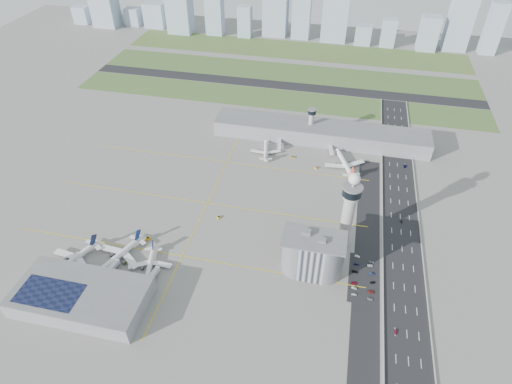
% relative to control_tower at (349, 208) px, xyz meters
% --- Properties ---
extents(ground, '(1000.00, 1000.00, 0.00)m').
position_rel_control_tower_xyz_m(ground, '(-72.00, -8.00, -35.04)').
color(ground, gray).
extents(grass_strip_0, '(480.00, 50.00, 0.08)m').
position_rel_control_tower_xyz_m(grass_strip_0, '(-92.00, 217.00, -35.00)').
color(grass_strip_0, '#405729').
rests_on(grass_strip_0, ground).
extents(grass_strip_1, '(480.00, 60.00, 0.08)m').
position_rel_control_tower_xyz_m(grass_strip_1, '(-92.00, 292.00, -35.00)').
color(grass_strip_1, '#3E5629').
rests_on(grass_strip_1, ground).
extents(grass_strip_2, '(480.00, 70.00, 0.08)m').
position_rel_control_tower_xyz_m(grass_strip_2, '(-92.00, 372.00, -35.00)').
color(grass_strip_2, '#425F2D').
rests_on(grass_strip_2, ground).
extents(runway, '(480.00, 22.00, 0.10)m').
position_rel_control_tower_xyz_m(runway, '(-92.00, 254.00, -34.98)').
color(runway, black).
rests_on(runway, ground).
extents(highway, '(28.00, 500.00, 0.10)m').
position_rel_control_tower_xyz_m(highway, '(43.00, -8.00, -34.99)').
color(highway, black).
rests_on(highway, ground).
extents(barrier_left, '(0.60, 500.00, 1.20)m').
position_rel_control_tower_xyz_m(barrier_left, '(29.00, -8.00, -34.44)').
color(barrier_left, '#9E9E99').
rests_on(barrier_left, ground).
extents(barrier_right, '(0.60, 500.00, 1.20)m').
position_rel_control_tower_xyz_m(barrier_right, '(57.00, -8.00, -34.44)').
color(barrier_right, '#9E9E99').
rests_on(barrier_right, ground).
extents(landside_road, '(18.00, 260.00, 0.08)m').
position_rel_control_tower_xyz_m(landside_road, '(18.00, -18.00, -35.00)').
color(landside_road, black).
rests_on(landside_road, ground).
extents(parking_lot, '(20.00, 44.00, 0.10)m').
position_rel_control_tower_xyz_m(parking_lot, '(16.00, -30.00, -34.99)').
color(parking_lot, black).
rests_on(parking_lot, ground).
extents(taxiway_line_h_0, '(260.00, 0.60, 0.01)m').
position_rel_control_tower_xyz_m(taxiway_line_h_0, '(-112.00, -38.00, -35.04)').
color(taxiway_line_h_0, yellow).
rests_on(taxiway_line_h_0, ground).
extents(taxiway_line_h_1, '(260.00, 0.60, 0.01)m').
position_rel_control_tower_xyz_m(taxiway_line_h_1, '(-112.00, 22.00, -35.04)').
color(taxiway_line_h_1, yellow).
rests_on(taxiway_line_h_1, ground).
extents(taxiway_line_h_2, '(260.00, 0.60, 0.01)m').
position_rel_control_tower_xyz_m(taxiway_line_h_2, '(-112.00, 82.00, -35.04)').
color(taxiway_line_h_2, yellow).
rests_on(taxiway_line_h_2, ground).
extents(taxiway_line_v, '(0.60, 260.00, 0.01)m').
position_rel_control_tower_xyz_m(taxiway_line_v, '(-112.00, 22.00, -35.04)').
color(taxiway_line_v, yellow).
rests_on(taxiway_line_v, ground).
extents(control_tower, '(14.00, 14.00, 64.50)m').
position_rel_control_tower_xyz_m(control_tower, '(0.00, 0.00, 0.00)').
color(control_tower, '#ADAAA5').
rests_on(control_tower, ground).
extents(secondary_tower, '(8.60, 8.60, 31.90)m').
position_rel_control_tower_xyz_m(secondary_tower, '(-42.00, 142.00, -16.24)').
color(secondary_tower, '#ADAAA5').
rests_on(secondary_tower, ground).
extents(admin_building, '(42.00, 24.00, 33.50)m').
position_rel_control_tower_xyz_m(admin_building, '(-20.01, -30.00, -19.74)').
color(admin_building, '#B2B2B7').
rests_on(admin_building, ground).
extents(terminal_pier, '(210.00, 32.00, 15.80)m').
position_rel_control_tower_xyz_m(terminal_pier, '(-32.00, 140.00, -27.14)').
color(terminal_pier, gray).
rests_on(terminal_pier, ground).
extents(near_terminal, '(84.00, 42.00, 13.00)m').
position_rel_control_tower_xyz_m(near_terminal, '(-160.07, -90.02, -28.62)').
color(near_terminal, gray).
rests_on(near_terminal, ground).
extents(airplane_near_a, '(52.26, 55.76, 12.45)m').
position_rel_control_tower_xyz_m(airplane_near_a, '(-184.57, -61.95, -28.82)').
color(airplane_near_a, white).
rests_on(airplane_near_a, ground).
extents(airplane_near_b, '(50.45, 54.20, 12.25)m').
position_rel_control_tower_xyz_m(airplane_near_b, '(-154.62, -50.20, -28.92)').
color(airplane_near_b, white).
rests_on(airplane_near_b, ground).
extents(airplane_near_c, '(38.49, 42.46, 10.12)m').
position_rel_control_tower_xyz_m(airplane_near_c, '(-129.84, -53.42, -29.98)').
color(airplane_near_c, white).
rests_on(airplane_near_c, ground).
extents(airplane_far_a, '(35.07, 39.18, 9.62)m').
position_rel_control_tower_xyz_m(airplane_far_a, '(-79.89, 105.21, -30.23)').
color(airplane_far_a, white).
rests_on(airplane_far_a, ground).
extents(airplane_far_b, '(51.96, 55.66, 12.51)m').
position_rel_control_tower_xyz_m(airplane_far_b, '(-5.11, 99.77, -28.79)').
color(airplane_far_b, white).
rests_on(airplane_far_b, ground).
extents(jet_bridge_near_0, '(5.39, 14.31, 5.70)m').
position_rel_control_tower_xyz_m(jet_bridge_near_0, '(-185.00, -69.00, -32.19)').
color(jet_bridge_near_0, silver).
rests_on(jet_bridge_near_0, ground).
extents(jet_bridge_near_1, '(5.39, 14.31, 5.70)m').
position_rel_control_tower_xyz_m(jet_bridge_near_1, '(-155.00, -69.00, -32.19)').
color(jet_bridge_near_1, silver).
rests_on(jet_bridge_near_1, ground).
extents(jet_bridge_near_2, '(5.39, 14.31, 5.70)m').
position_rel_control_tower_xyz_m(jet_bridge_near_2, '(-125.00, -69.00, -32.19)').
color(jet_bridge_near_2, silver).
rests_on(jet_bridge_near_2, ground).
extents(jet_bridge_far_0, '(5.39, 14.31, 5.70)m').
position_rel_control_tower_xyz_m(jet_bridge_far_0, '(-70.00, 124.00, -32.19)').
color(jet_bridge_far_0, silver).
rests_on(jet_bridge_far_0, ground).
extents(jet_bridge_far_1, '(5.39, 14.31, 5.70)m').
position_rel_control_tower_xyz_m(jet_bridge_far_1, '(-20.00, 124.00, -32.19)').
color(jet_bridge_far_1, silver).
rests_on(jet_bridge_far_1, ground).
extents(tug_0, '(3.66, 2.66, 2.02)m').
position_rel_control_tower_xyz_m(tug_0, '(-157.38, -43.49, -34.03)').
color(tug_0, '#E9A70D').
rests_on(tug_0, ground).
extents(tug_1, '(3.09, 3.79, 1.91)m').
position_rel_control_tower_xyz_m(tug_1, '(-146.08, -52.41, -34.09)').
color(tug_1, '#DDC500').
rests_on(tug_1, ground).
extents(tug_2, '(3.48, 4.11, 2.02)m').
position_rel_control_tower_xyz_m(tug_2, '(-142.85, -27.63, -34.03)').
color(tug_2, orange).
rests_on(tug_2, ground).
extents(tug_3, '(3.07, 3.50, 1.70)m').
position_rel_control_tower_xyz_m(tug_3, '(-97.74, 6.74, -34.19)').
color(tug_3, gold).
rests_on(tug_3, ground).
extents(tug_4, '(3.41, 2.58, 1.82)m').
position_rel_control_tower_xyz_m(tug_4, '(-53.59, 102.35, -34.13)').
color(tug_4, orange).
rests_on(tug_4, ground).
extents(tug_5, '(3.37, 3.67, 1.76)m').
position_rel_control_tower_xyz_m(tug_5, '(-29.50, 90.22, -34.16)').
color(tug_5, yellow).
rests_on(tug_5, ground).
extents(car_lot_0, '(3.51, 1.68, 1.16)m').
position_rel_control_tower_xyz_m(car_lot_0, '(10.39, -45.58, -34.46)').
color(car_lot_0, white).
rests_on(car_lot_0, ground).
extents(car_lot_1, '(3.83, 1.70, 1.22)m').
position_rel_control_tower_xyz_m(car_lot_1, '(10.23, -40.24, -34.43)').
color(car_lot_1, '#A7A9AA').
rests_on(car_lot_1, ground).
extents(car_lot_2, '(4.26, 2.31, 1.13)m').
position_rel_control_tower_xyz_m(car_lot_2, '(9.83, -36.12, -34.47)').
color(car_lot_2, maroon).
rests_on(car_lot_2, ground).
extents(car_lot_3, '(4.35, 2.22, 1.21)m').
position_rel_control_tower_xyz_m(car_lot_3, '(10.08, -25.90, -34.44)').
color(car_lot_3, black).
rests_on(car_lot_3, ground).
extents(car_lot_4, '(3.78, 1.52, 1.29)m').
position_rel_control_tower_xyz_m(car_lot_4, '(10.86, -18.69, -34.40)').
color(car_lot_4, navy).
rests_on(car_lot_4, ground).
extents(car_lot_5, '(3.82, 1.80, 1.21)m').
position_rel_control_tower_xyz_m(car_lot_5, '(11.12, -11.19, -34.44)').
color(car_lot_5, white).
rests_on(car_lot_5, ground).
extents(car_lot_6, '(4.08, 2.17, 1.09)m').
position_rel_control_tower_xyz_m(car_lot_6, '(20.74, -47.19, -34.49)').
color(car_lot_6, '#8C949C').
rests_on(car_lot_6, ground).
extents(car_lot_7, '(4.37, 1.99, 1.24)m').
position_rel_control_tower_xyz_m(car_lot_7, '(21.37, -40.99, -34.42)').
color(car_lot_7, maroon).
rests_on(car_lot_7, ground).
extents(car_lot_8, '(3.52, 1.89, 1.14)m').
position_rel_control_tower_xyz_m(car_lot_8, '(22.17, -32.83, -34.47)').
color(car_lot_8, black).
rests_on(car_lot_8, ground).
extents(car_lot_9, '(3.66, 1.45, 1.18)m').
position_rel_control_tower_xyz_m(car_lot_9, '(21.46, -25.41, -34.45)').
color(car_lot_9, navy).
rests_on(car_lot_9, ground).
extents(car_lot_10, '(3.95, 1.84, 1.10)m').
position_rel_control_tower_xyz_m(car_lot_10, '(20.23, -17.89, -34.49)').
color(car_lot_10, silver).
rests_on(car_lot_10, ground).
extents(car_lot_11, '(3.87, 1.86, 1.09)m').
position_rel_control_tower_xyz_m(car_lot_11, '(21.24, -14.45, -34.50)').
color(car_lot_11, gray).
rests_on(car_lot_11, ground).
extents(car_hw_0, '(1.82, 3.71, 1.22)m').
position_rel_control_tower_xyz_m(car_hw_0, '(36.25, -68.28, -34.43)').
color(car_hw_0, maroon).
rests_on(car_hw_0, ground).
extents(car_hw_1, '(1.16, 3.29, 1.08)m').
position_rel_control_tower_xyz_m(car_hw_1, '(43.60, 33.62, -34.50)').
color(car_hw_1, black).
rests_on(car_hw_1, ground).
extents(car_hw_2, '(2.53, 4.88, 1.31)m').
position_rel_control_tower_xyz_m(car_hw_2, '(49.49, 110.46, -34.38)').
color(car_hw_2, '#101448').
rests_on(car_hw_2, ground).
extents(car_hw_4, '(1.44, 3.50, 1.19)m').
position_rel_control_tower_xyz_m(car_hw_4, '(36.79, 174.13, -34.45)').
color(car_hw_4, gray).
rests_on(car_hw_4, ground).
extents(skyline_bldg_0, '(24.05, 19.24, 26.50)m').
position_rel_control_tower_xyz_m(skyline_bldg_0, '(-449.77, 413.70, -21.79)').
color(skyline_bldg_0, '#9EADC1').
rests_on(skyline_bldg_0, ground).
extents(skyline_bldg_1, '(37.63, 30.10, 65.60)m').
position_rel_control_tower_xyz_m(skyline_bldg_1, '(-403.22, 409.61, -2.24)').
color(skyline_bldg_1, '#9EADC1').
rests_on(skyline_bldg_1, ground).
extents(skyline_bldg_2, '(22.81, 18.25, 26.79)m').
position_rel_control_tower_xyz_m(skyline_bldg_2, '(-363.25, 422.16, -21.65)').
color(skyline_bldg_2, '#9EADC1').
rests_on(skyline_bldg_2, ground).
extents(skyline_bldg_3, '(32.30, 25.84, 36.93)m').
position_rel_control_tower_xyz_m(skyline_bldg_3, '(-324.58, 423.35, -16.58)').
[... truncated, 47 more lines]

